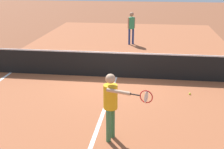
# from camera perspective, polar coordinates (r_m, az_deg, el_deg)

# --- Properties ---
(ground_plane) EXTENTS (60.00, 60.00, 0.00)m
(ground_plane) POSITION_cam_1_polar(r_m,az_deg,el_deg) (11.25, 0.76, -0.52)
(ground_plane) COLOR brown
(court_surface_inbounds) EXTENTS (10.62, 24.40, 0.00)m
(court_surface_inbounds) POSITION_cam_1_polar(r_m,az_deg,el_deg) (11.25, 0.76, -0.51)
(court_surface_inbounds) COLOR #9E5433
(court_surface_inbounds) RESTS_ON ground_plane
(line_center_service) EXTENTS (0.10, 6.40, 0.01)m
(line_center_service) POSITION_cam_1_polar(r_m,az_deg,el_deg) (8.32, -1.88, -7.74)
(line_center_service) COLOR white
(line_center_service) RESTS_ON ground_plane
(net) EXTENTS (10.51, 0.09, 1.07)m
(net) POSITION_cam_1_polar(r_m,az_deg,el_deg) (11.10, 0.77, 1.88)
(net) COLOR #33383D
(net) RESTS_ON ground_plane
(player_near) EXTENTS (1.09, 0.75, 1.61)m
(player_near) POSITION_cam_1_polar(r_m,az_deg,el_deg) (6.79, -0.08, -4.83)
(player_near) COLOR #3F7247
(player_near) RESTS_ON ground_plane
(player_far) EXTENTS (0.37, 0.32, 1.72)m
(player_far) POSITION_cam_1_polar(r_m,az_deg,el_deg) (16.24, 3.67, 9.33)
(player_far) COLOR navy
(player_far) RESTS_ON ground_plane
(tennis_ball_near_net) EXTENTS (0.07, 0.07, 0.07)m
(tennis_ball_near_net) POSITION_cam_1_polar(r_m,az_deg,el_deg) (9.98, 14.42, -3.52)
(tennis_ball_near_net) COLOR #CCE033
(tennis_ball_near_net) RESTS_ON ground_plane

